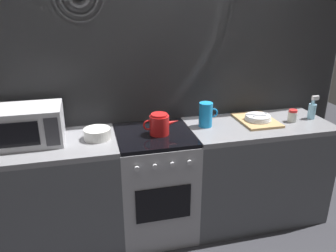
% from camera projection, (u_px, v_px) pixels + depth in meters
% --- Properties ---
extents(ground_plane, '(8.00, 8.00, 0.00)m').
position_uv_depth(ground_plane, '(156.00, 228.00, 2.93)').
color(ground_plane, '#2D2D33').
extents(back_wall, '(3.60, 0.05, 2.40)m').
position_uv_depth(back_wall, '(146.00, 86.00, 2.78)').
color(back_wall, gray).
rests_on(back_wall, ground_plane).
extents(counter_left, '(1.20, 0.60, 0.90)m').
position_uv_depth(counter_left, '(40.00, 198.00, 2.56)').
color(counter_left, '#515459').
rests_on(counter_left, ground_plane).
extents(stove_unit, '(0.60, 0.63, 0.90)m').
position_uv_depth(stove_unit, '(155.00, 183.00, 2.76)').
color(stove_unit, '#9E9EA3').
rests_on(stove_unit, ground_plane).
extents(counter_right, '(1.20, 0.60, 0.90)m').
position_uv_depth(counter_right, '(254.00, 171.00, 2.97)').
color(counter_right, '#515459').
rests_on(counter_right, ground_plane).
extents(microwave, '(0.46, 0.35, 0.27)m').
position_uv_depth(microwave, '(29.00, 125.00, 2.39)').
color(microwave, '#B2B2B7').
rests_on(microwave, counter_left).
extents(kettle, '(0.28, 0.15, 0.17)m').
position_uv_depth(kettle, '(159.00, 124.00, 2.55)').
color(kettle, red).
rests_on(kettle, stove_unit).
extents(mixing_bowl, '(0.20, 0.20, 0.08)m').
position_uv_depth(mixing_bowl, '(97.00, 134.00, 2.49)').
color(mixing_bowl, silver).
rests_on(mixing_bowl, counter_left).
extents(pitcher, '(0.16, 0.11, 0.20)m').
position_uv_depth(pitcher, '(206.00, 115.00, 2.71)').
color(pitcher, '#198CD8').
rests_on(pitcher, counter_right).
extents(dish_pile, '(0.30, 0.40, 0.07)m').
position_uv_depth(dish_pile, '(257.00, 119.00, 2.83)').
color(dish_pile, tan).
rests_on(dish_pile, counter_right).
extents(spice_jar, '(0.08, 0.08, 0.10)m').
position_uv_depth(spice_jar, '(292.00, 116.00, 2.83)').
color(spice_jar, silver).
rests_on(spice_jar, counter_right).
extents(spray_bottle, '(0.08, 0.06, 0.20)m').
position_uv_depth(spray_bottle, '(312.00, 110.00, 2.88)').
color(spray_bottle, '#8CCCE5').
rests_on(spray_bottle, counter_right).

